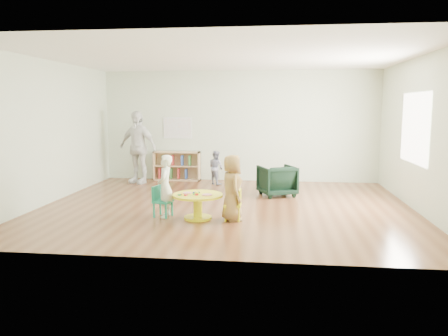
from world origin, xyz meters
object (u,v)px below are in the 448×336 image
object	(u,v)px
armchair	(277,181)
child_right	(232,188)
kid_chair_left	(161,200)
child_left	(165,186)
adult_caretaker	(138,147)
activity_table	(198,202)
kid_chair_right	(235,204)
toddler	(216,168)
bookshelf	(177,166)

from	to	relation	value
armchair	child_right	world-z (taller)	child_right
armchair	child_right	size ratio (longest dim) A/B	0.65
kid_chair_left	child_right	xyz separation A→B (m)	(1.25, -0.12, 0.26)
child_left	adult_caretaker	size ratio (longest dim) A/B	0.60
activity_table	adult_caretaker	world-z (taller)	adult_caretaker
kid_chair_right	toddler	size ratio (longest dim) A/B	0.63
armchair	toddler	xyz separation A→B (m)	(-1.49, 1.22, 0.09)
activity_table	kid_chair_left	distance (m)	0.67
kid_chair_left	armchair	size ratio (longest dim) A/B	0.75
adult_caretaker	bookshelf	bearing A→B (deg)	50.97
bookshelf	child_left	distance (m)	3.86
bookshelf	armchair	xyz separation A→B (m)	(2.59, -1.74, -0.04)
activity_table	child_left	xyz separation A→B (m)	(-0.58, 0.07, 0.24)
kid_chair_left	child_right	world-z (taller)	child_right
child_right	kid_chair_left	bearing A→B (deg)	65.20
bookshelf	child_right	bearing A→B (deg)	-64.84
child_left	adult_caretaker	world-z (taller)	adult_caretaker
child_left	armchair	bearing A→B (deg)	132.08
toddler	child_right	bearing A→B (deg)	144.21
kid_chair_right	child_left	size ratio (longest dim) A/B	0.48
child_left	bookshelf	bearing A→B (deg)	-174.94
kid_chair_right	child_left	bearing A→B (deg)	85.62
kid_chair_right	bookshelf	size ratio (longest dim) A/B	0.43
bookshelf	armchair	distance (m)	3.12
child_right	toddler	size ratio (longest dim) A/B	1.33
adult_caretaker	kid_chair_left	bearing A→B (deg)	-46.90
armchair	child_right	bearing A→B (deg)	48.41
child_right	adult_caretaker	world-z (taller)	adult_caretaker
bookshelf	toddler	xyz separation A→B (m)	(1.10, -0.51, 0.05)
kid_chair_right	toddler	xyz separation A→B (m)	(-0.78, 3.37, 0.14)
kid_chair_left	armchair	xyz separation A→B (m)	(2.00, 2.05, 0.04)
armchair	toddler	size ratio (longest dim) A/B	0.87
child_right	toddler	bearing A→B (deg)	-7.27
toddler	adult_caretaker	size ratio (longest dim) A/B	0.46
child_left	toddler	xyz separation A→B (m)	(0.43, 3.28, -0.12)
kid_chair_left	child_left	world-z (taller)	child_left
child_left	kid_chair_right	bearing A→B (deg)	80.75
activity_table	armchair	bearing A→B (deg)	57.73
activity_table	child_right	world-z (taller)	child_right
armchair	activity_table	bearing A→B (deg)	35.36
activity_table	child_left	size ratio (longest dim) A/B	0.79
kid_chair_left	adult_caretaker	bearing A→B (deg)	-142.57
kid_chair_right	adult_caretaker	bearing A→B (deg)	39.28
armchair	child_left	xyz separation A→B (m)	(-1.92, -2.06, 0.21)
armchair	adult_caretaker	distance (m)	3.70
kid_chair_right	child_right	distance (m)	0.28
child_right	child_left	bearing A→B (deg)	65.36
child_right	activity_table	bearing A→B (deg)	66.89
kid_chair_left	adult_caretaker	size ratio (longest dim) A/B	0.30
child_right	adult_caretaker	size ratio (longest dim) A/B	0.62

